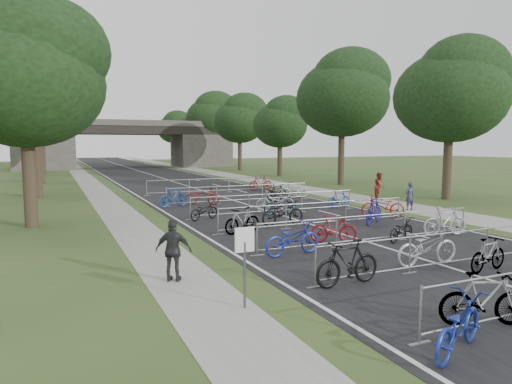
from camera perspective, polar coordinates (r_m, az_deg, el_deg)
road at (r=57.16m, az=-13.42°, el=2.26°), size 11.00×140.00×0.01m
sidewalk_right at (r=59.16m, az=-5.79°, el=2.52°), size 3.00×140.00×0.01m
sidewalk_left at (r=56.25m, az=-20.95°, el=1.96°), size 2.00×140.00×0.01m
lane_markings at (r=57.16m, az=-13.42°, el=2.25°), size 0.12×140.00×0.00m
overpass_bridge at (r=71.84m, az=-15.74°, el=5.76°), size 31.00×8.00×7.05m
park_sign at (r=10.09m, az=-1.44°, el=-7.54°), size 0.45×0.06×1.83m
tree_left_0 at (r=22.18m, az=-26.74°, el=12.81°), size 6.72×6.72×10.25m
tree_right_0 at (r=32.48m, az=23.37°, el=11.38°), size 7.17×7.17×10.93m
tree_left_1 at (r=34.18m, az=-25.92°, el=11.62°), size 7.56×7.56×11.53m
tree_right_1 at (r=41.64m, az=10.93°, el=11.83°), size 8.18×8.18×12.47m
tree_left_2 at (r=46.20m, az=-25.53°, el=11.04°), size 8.40×8.40×12.81m
tree_right_2 at (r=51.77m, az=3.16°, el=8.61°), size 6.16×6.16×9.39m
tree_left_3 at (r=58.05m, az=-25.19°, el=8.31°), size 6.72×6.72×10.25m
tree_right_3 at (r=62.72m, az=-1.93°, el=9.07°), size 7.17×7.17×10.93m
tree_left_4 at (r=70.08m, az=-25.06°, el=8.50°), size 7.56×7.56×11.53m
tree_right_4 at (r=74.00m, az=-5.50°, el=9.34°), size 8.18×8.18×12.47m
tree_left_5 at (r=82.10m, az=-24.96°, el=8.63°), size 8.40×8.40×12.81m
tree_right_5 at (r=85.36m, az=-8.08°, el=7.56°), size 6.16×6.16×9.39m
tree_left_6 at (r=94.02m, az=-24.83°, el=7.25°), size 6.72×6.72×10.25m
tree_right_6 at (r=96.97m, az=-10.08°, el=7.92°), size 7.17×7.17×10.93m
barrier_row_1 at (r=14.65m, az=23.10°, el=-6.63°), size 9.70×0.08×1.10m
barrier_row_2 at (r=17.24m, az=14.28°, el=-4.47°), size 9.70×0.08×1.10m
barrier_row_3 at (r=20.30m, az=7.61°, el=-2.76°), size 9.70×0.08×1.10m
barrier_row_4 at (r=23.76m, az=2.53°, el=-1.42°), size 9.70×0.08×1.10m
barrier_row_5 at (r=28.29m, az=-2.02°, el=-0.22°), size 9.70×0.08×1.10m
barrier_row_6 at (r=33.89m, az=-5.84°, el=0.80°), size 9.70×0.08×1.10m
bike_0 at (r=8.91m, az=23.93°, el=-15.04°), size 2.06×1.39×1.03m
bike_1 at (r=10.38m, az=26.64°, el=-11.92°), size 1.89×1.20×1.10m
bike_4 at (r=12.04m, az=11.39°, el=-8.71°), size 2.02×0.69×1.19m
bike_5 at (r=14.62m, az=20.60°, el=-6.46°), size 2.19×0.84×1.14m
bike_6 at (r=14.63m, az=27.04°, el=-7.03°), size 1.69×0.69×0.99m
bike_8 at (r=15.00m, az=4.57°, el=-5.86°), size 2.15×0.96×1.09m
bike_9 at (r=17.07m, az=9.67°, el=-4.58°), size 1.75×1.18×1.03m
bike_10 at (r=17.89m, az=17.70°, el=-4.53°), size 1.77×1.14×0.88m
bike_11 at (r=19.49m, az=22.56°, el=-3.44°), size 1.99×0.86×1.16m
bike_12 at (r=18.52m, az=-1.72°, el=-3.61°), size 1.83×0.97×1.06m
bike_13 at (r=20.43m, az=3.35°, el=-2.64°), size 2.16×0.89×1.11m
bike_14 at (r=21.26m, az=14.51°, el=-2.39°), size 1.94×1.51×1.17m
bike_15 at (r=23.43m, az=15.57°, el=-1.73°), size 2.20×1.64×1.10m
bike_16 at (r=21.93m, az=-6.52°, el=-2.33°), size 1.81×1.28×0.90m
bike_17 at (r=23.99m, az=2.39°, el=-1.17°), size 2.15×1.12×1.24m
bike_18 at (r=23.43m, az=3.01°, el=-1.69°), size 1.84×0.66×0.96m
bike_19 at (r=26.45m, az=10.31°, el=-0.88°), size 1.67×0.67×0.97m
bike_20 at (r=26.61m, az=-10.32°, el=-0.71°), size 1.89×0.95×1.09m
bike_21 at (r=27.35m, az=-6.73°, el=-0.50°), size 2.12×1.63×1.07m
bike_22 at (r=29.47m, az=2.62°, el=0.01°), size 1.86×1.06×1.07m
bike_23 at (r=30.81m, az=4.89°, el=0.22°), size 2.00×0.80×1.03m
bike_27 at (r=35.73m, az=0.57°, el=1.14°), size 1.93×0.61×1.15m
pedestrian_a at (r=26.31m, az=18.65°, el=-0.51°), size 0.58×0.40×1.55m
pedestrian_b at (r=30.91m, az=15.17°, el=0.74°), size 1.09×1.05×1.76m
pedestrian_c at (r=12.31m, az=-10.28°, el=-7.24°), size 1.04×0.83×1.66m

